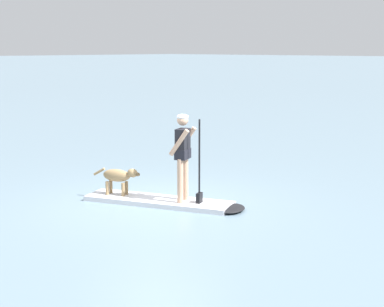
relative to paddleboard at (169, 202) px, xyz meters
The scene contains 4 objects.
ground_plane 0.23m from the paddleboard, 158.48° to the right, with size 400.00×400.00×0.00m, color slate.
paddleboard is the anchor object (origin of this frame).
person_paddler 1.11m from the paddleboard, 21.52° to the left, with size 0.68×0.59×1.74m.
dog 1.21m from the paddleboard, 158.48° to the right, with size 1.03×0.47×0.58m.
Camera 1 is at (8.52, -8.17, 3.12)m, focal length 56.11 mm.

